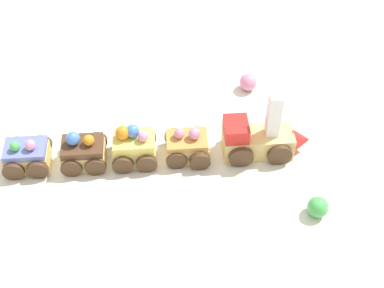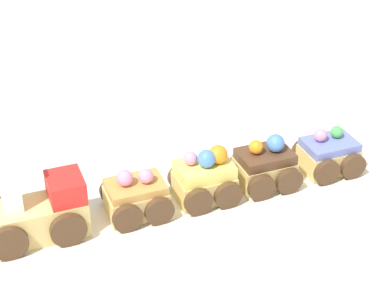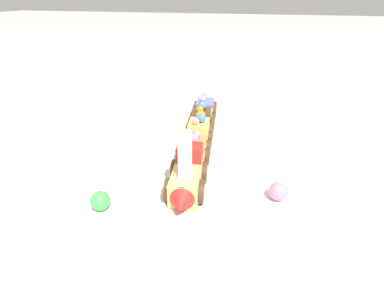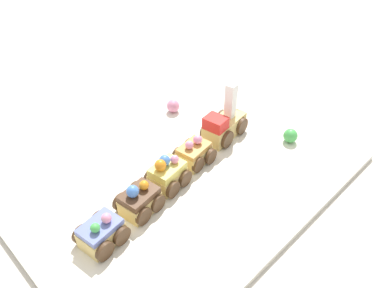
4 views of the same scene
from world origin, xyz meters
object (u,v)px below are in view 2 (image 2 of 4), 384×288
(cake_car_lemon, at_px, (205,179))
(cake_train_locomotive, at_px, (27,216))
(cake_car_blueberry, at_px, (328,155))
(cake_car_chocolate, at_px, (265,168))
(cake_car_caramel, at_px, (136,198))

(cake_car_lemon, bearing_deg, cake_train_locomotive, -0.08)
(cake_train_locomotive, relative_size, cake_car_blueberry, 1.85)
(cake_train_locomotive, bearing_deg, cake_car_chocolate, -179.99)
(cake_car_caramel, bearing_deg, cake_car_chocolate, -179.97)
(cake_car_caramel, height_order, cake_car_chocolate, cake_car_chocolate)
(cake_train_locomotive, height_order, cake_car_lemon, cake_train_locomotive)
(cake_car_lemon, distance_m, cake_car_blueberry, 0.16)
(cake_car_lemon, bearing_deg, cake_car_chocolate, -179.79)
(cake_train_locomotive, xyz_separation_m, cake_car_blueberry, (-0.36, -0.05, -0.01))
(cake_train_locomotive, xyz_separation_m, cake_car_lemon, (-0.20, -0.03, -0.00))
(cake_car_lemon, xyz_separation_m, cake_car_blueberry, (-0.16, -0.02, -0.00))
(cake_car_lemon, relative_size, cake_car_chocolate, 1.00)
(cake_car_caramel, height_order, cake_car_blueberry, cake_car_caramel)
(cake_car_lemon, height_order, cake_car_blueberry, cake_car_lemon)
(cake_car_blueberry, bearing_deg, cake_car_lemon, 0.18)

